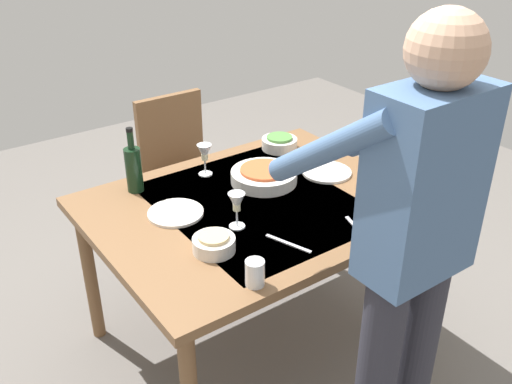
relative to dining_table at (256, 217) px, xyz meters
name	(u,v)px	position (x,y,z in m)	size (l,w,h in m)	color
ground_plane	(256,336)	(0.00, 0.00, -0.68)	(6.00, 6.00, 0.00)	#66605B
dining_table	(256,217)	(0.00, 0.00, 0.00)	(1.36, 1.07, 0.75)	brown
chair_near	(181,166)	(-0.13, -0.92, -0.15)	(0.40, 0.40, 0.91)	#523019
person_server	(410,244)	(-0.02, 0.80, 0.28)	(0.42, 0.61, 1.69)	#2D2D38
wine_bottle	(134,168)	(0.37, -0.40, 0.18)	(0.07, 0.07, 0.30)	black
wine_glass_left	(237,204)	(0.18, 0.12, 0.18)	(0.07, 0.07, 0.15)	white
wine_glass_right	(205,154)	(0.04, -0.35, 0.18)	(0.07, 0.07, 0.15)	white
water_cup_near_left	(389,194)	(-0.45, 0.33, 0.12)	(0.08, 0.08, 0.09)	silver
water_cup_near_right	(365,183)	(-0.43, 0.21, 0.12)	(0.06, 0.06, 0.10)	silver
water_cup_far_left	(255,273)	(0.33, 0.46, 0.12)	(0.07, 0.07, 0.10)	silver
serving_bowl_pasta	(264,175)	(-0.14, -0.13, 0.11)	(0.30, 0.30, 0.07)	silver
side_bowl_salad	(279,143)	(-0.42, -0.38, 0.11)	(0.18, 0.18, 0.07)	silver
side_bowl_bread	(214,243)	(0.34, 0.21, 0.11)	(0.16, 0.16, 0.07)	silver
dinner_plate_near	(327,172)	(-0.43, -0.03, 0.08)	(0.23, 0.23, 0.01)	silver
dinner_plate_far	(176,213)	(0.33, -0.11, 0.08)	(0.23, 0.23, 0.01)	silver
table_knife	(288,244)	(0.09, 0.33, 0.08)	(0.01, 0.20, 0.01)	silver
table_fork	(357,228)	(-0.20, 0.40, 0.08)	(0.01, 0.18, 0.01)	silver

